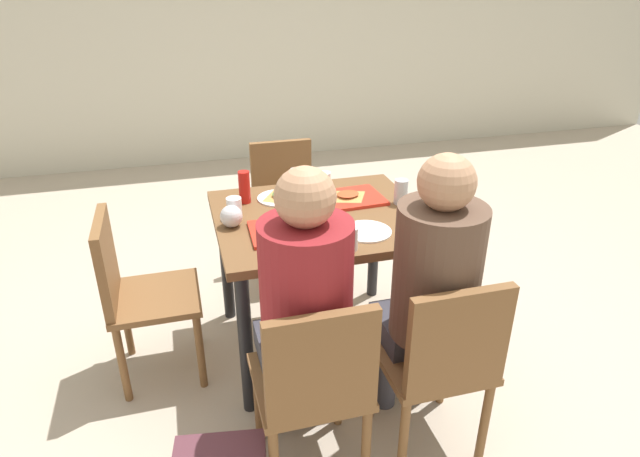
% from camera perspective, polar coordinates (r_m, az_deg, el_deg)
% --- Properties ---
extents(ground_plane, '(10.00, 10.00, 0.02)m').
position_cam_1_polar(ground_plane, '(2.93, 0.00, -12.03)').
color(ground_plane, '#B7A893').
extents(back_wall, '(10.00, 0.10, 2.80)m').
position_cam_1_polar(back_wall, '(5.47, -9.62, 21.54)').
color(back_wall, beige).
rests_on(back_wall, ground_plane).
extents(main_table, '(0.98, 0.86, 0.74)m').
position_cam_1_polar(main_table, '(2.58, 0.00, -0.64)').
color(main_table, brown).
rests_on(main_table, ground_plane).
extents(chair_near_left, '(0.40, 0.40, 0.83)m').
position_cam_1_polar(chair_near_left, '(1.96, -0.57, -15.95)').
color(chair_near_left, brown).
rests_on(chair_near_left, ground_plane).
extents(chair_near_right, '(0.40, 0.40, 0.83)m').
position_cam_1_polar(chair_near_right, '(2.11, 12.71, -13.22)').
color(chair_near_right, brown).
rests_on(chair_near_right, ground_plane).
extents(chair_far_side, '(0.40, 0.40, 0.83)m').
position_cam_1_polar(chair_far_side, '(3.37, -3.69, 3.03)').
color(chair_far_side, brown).
rests_on(chair_far_side, ground_plane).
extents(chair_left_end, '(0.40, 0.40, 0.83)m').
position_cam_1_polar(chair_left_end, '(2.60, -19.01, -5.93)').
color(chair_left_end, brown).
rests_on(chair_left_end, ground_plane).
extents(person_in_red, '(0.32, 0.42, 1.24)m').
position_cam_1_polar(person_in_red, '(1.92, -1.69, -7.76)').
color(person_in_red, '#383842').
rests_on(person_in_red, ground_plane).
extents(person_in_brown_jacket, '(0.32, 0.42, 1.24)m').
position_cam_1_polar(person_in_brown_jacket, '(2.07, 11.62, -5.60)').
color(person_in_brown_jacket, '#383842').
rests_on(person_in_brown_jacket, ground_plane).
extents(tray_red_near, '(0.37, 0.27, 0.02)m').
position_cam_1_polar(tray_red_near, '(2.36, -3.02, -0.23)').
color(tray_red_near, red).
rests_on(tray_red_near, main_table).
extents(tray_red_far, '(0.37, 0.28, 0.02)m').
position_cam_1_polar(tray_red_far, '(2.69, 2.78, 3.16)').
color(tray_red_far, red).
rests_on(tray_red_far, main_table).
extents(paper_plate_center, '(0.22, 0.22, 0.01)m').
position_cam_1_polar(paper_plate_center, '(2.72, -4.32, 3.24)').
color(paper_plate_center, white).
rests_on(paper_plate_center, main_table).
extents(paper_plate_near_edge, '(0.22, 0.22, 0.01)m').
position_cam_1_polar(paper_plate_near_edge, '(2.37, 4.93, -0.30)').
color(paper_plate_near_edge, white).
rests_on(paper_plate_near_edge, main_table).
extents(pizza_slice_a, '(0.21, 0.21, 0.02)m').
position_cam_1_polar(pizza_slice_a, '(2.35, -2.76, 0.07)').
color(pizza_slice_a, tan).
rests_on(pizza_slice_a, tray_red_near).
extents(pizza_slice_b, '(0.21, 0.19, 0.02)m').
position_cam_1_polar(pizza_slice_b, '(2.69, 2.96, 3.54)').
color(pizza_slice_b, '#C68C47').
rests_on(pizza_slice_b, tray_red_far).
extents(pizza_slice_c, '(0.21, 0.20, 0.02)m').
position_cam_1_polar(pizza_slice_c, '(2.71, -3.82, 3.51)').
color(pizza_slice_c, '#C68C47').
rests_on(pizza_slice_c, paper_plate_center).
extents(plastic_cup_a, '(0.07, 0.07, 0.10)m').
position_cam_1_polar(plastic_cup_a, '(2.84, -2.45, 5.32)').
color(plastic_cup_a, white).
rests_on(plastic_cup_a, main_table).
extents(plastic_cup_b, '(0.07, 0.07, 0.10)m').
position_cam_1_polar(plastic_cup_b, '(2.21, 3.14, -1.04)').
color(plastic_cup_b, white).
rests_on(plastic_cup_b, main_table).
extents(plastic_cup_c, '(0.07, 0.07, 0.10)m').
position_cam_1_polar(plastic_cup_c, '(2.51, -9.03, 2.14)').
color(plastic_cup_c, white).
rests_on(plastic_cup_c, main_table).
extents(plastic_cup_d, '(0.07, 0.07, 0.10)m').
position_cam_1_polar(plastic_cup_d, '(2.79, 0.41, 4.96)').
color(plastic_cup_d, white).
rests_on(plastic_cup_d, main_table).
extents(soda_can, '(0.07, 0.07, 0.12)m').
position_cam_1_polar(soda_can, '(2.66, 8.53, 3.86)').
color(soda_can, '#B7BCC6').
rests_on(soda_can, main_table).
extents(condiment_bottle, '(0.06, 0.06, 0.16)m').
position_cam_1_polar(condiment_bottle, '(2.66, -7.98, 4.34)').
color(condiment_bottle, red).
rests_on(condiment_bottle, main_table).
extents(foil_bundle, '(0.10, 0.10, 0.10)m').
position_cam_1_polar(foil_bundle, '(2.43, -9.34, 1.28)').
color(foil_bundle, silver).
rests_on(foil_bundle, main_table).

